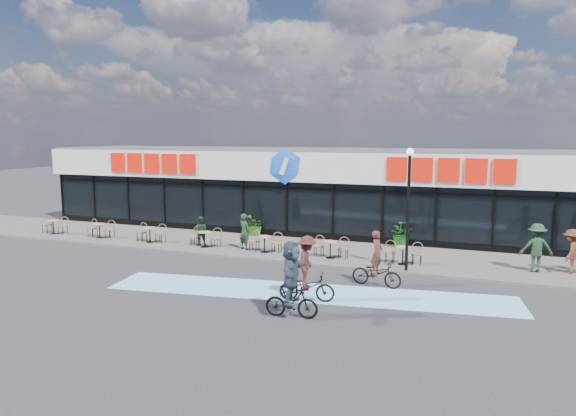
{
  "coord_description": "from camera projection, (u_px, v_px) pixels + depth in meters",
  "views": [
    {
      "loc": [
        9.42,
        -17.67,
        5.37
      ],
      "look_at": [
        1.39,
        3.5,
        2.14
      ],
      "focal_mm": 32.0,
      "sensor_mm": 36.0,
      "label": 1
    }
  ],
  "objects": [
    {
      "name": "ground",
      "position": [
        224.0,
        271.0,
        20.42
      ],
      "size": [
        120.0,
        120.0,
        0.0
      ],
      "primitive_type": "plane",
      "color": "#28282B",
      "rests_on": "ground"
    },
    {
      "name": "sidewalk",
      "position": [
        268.0,
        247.0,
        24.58
      ],
      "size": [
        44.0,
        5.0,
        0.1
      ],
      "primitive_type": "cube",
      "color": "#635D57",
      "rests_on": "ground"
    },
    {
      "name": "bike_lane",
      "position": [
        307.0,
        292.0,
        17.63
      ],
      "size": [
        14.17,
        4.13,
        0.01
      ],
      "primitive_type": "cube",
      "rotation": [
        0.0,
        0.0,
        0.14
      ],
      "color": "#79B9E5",
      "rests_on": "ground"
    },
    {
      "name": "building",
      "position": [
        305.0,
        189.0,
        29.28
      ],
      "size": [
        30.6,
        6.57,
        4.75
      ],
      "color": "black",
      "rests_on": "ground"
    },
    {
      "name": "lamp_post",
      "position": [
        408.0,
        198.0,
        19.74
      ],
      "size": [
        0.28,
        0.28,
        4.78
      ],
      "color": "black",
      "rests_on": "sidewalk"
    },
    {
      "name": "bistro_set_0",
      "position": [
        55.0,
        225.0,
        27.63
      ],
      "size": [
        1.54,
        0.62,
        0.9
      ],
      "color": "tan",
      "rests_on": "sidewalk"
    },
    {
      "name": "bistro_set_1",
      "position": [
        101.0,
        229.0,
        26.54
      ],
      "size": [
        1.54,
        0.62,
        0.9
      ],
      "color": "tan",
      "rests_on": "sidewalk"
    },
    {
      "name": "bistro_set_2",
      "position": [
        151.0,
        233.0,
        25.46
      ],
      "size": [
        1.54,
        0.62,
        0.9
      ],
      "color": "tan",
      "rests_on": "sidewalk"
    },
    {
      "name": "bistro_set_3",
      "position": [
        206.0,
        237.0,
        24.37
      ],
      "size": [
        1.54,
        0.62,
        0.9
      ],
      "color": "tan",
      "rests_on": "sidewalk"
    },
    {
      "name": "bistro_set_4",
      "position": [
        265.0,
        242.0,
        23.29
      ],
      "size": [
        1.54,
        0.62,
        0.9
      ],
      "color": "tan",
      "rests_on": "sidewalk"
    },
    {
      "name": "bistro_set_5",
      "position": [
        331.0,
        247.0,
        22.2
      ],
      "size": [
        1.54,
        0.62,
        0.9
      ],
      "color": "tan",
      "rests_on": "sidewalk"
    },
    {
      "name": "bistro_set_6",
      "position": [
        403.0,
        253.0,
        21.12
      ],
      "size": [
        1.54,
        0.62,
        0.9
      ],
      "color": "tan",
      "rests_on": "sidewalk"
    },
    {
      "name": "potted_plant_left",
      "position": [
        256.0,
        226.0,
        27.08
      ],
      "size": [
        0.89,
        1.01,
        1.05
      ],
      "primitive_type": "imported",
      "rotation": [
        0.0,
        0.0,
        4.79
      ],
      "color": "#2D5C1A",
      "rests_on": "sidewalk"
    },
    {
      "name": "potted_plant_mid",
      "position": [
        251.0,
        226.0,
        27.13
      ],
      "size": [
        1.24,
        1.23,
        1.04
      ],
      "primitive_type": "imported",
      "rotation": [
        0.0,
        0.0,
        3.86
      ],
      "color": "#2C5117",
      "rests_on": "sidewalk"
    },
    {
      "name": "potted_plant_right",
      "position": [
        399.0,
        234.0,
        24.33
      ],
      "size": [
        1.43,
        1.41,
        1.2
      ],
      "primitive_type": "imported",
      "rotation": [
        0.0,
        0.0,
        2.45
      ],
      "color": "#164F16",
      "rests_on": "sidewalk"
    },
    {
      "name": "patron_left",
      "position": [
        244.0,
        231.0,
        23.76
      ],
      "size": [
        0.71,
        0.59,
        1.68
      ],
      "primitive_type": "imported",
      "rotation": [
        0.0,
        0.0,
        2.79
      ],
      "color": "#1A2F1F",
      "rests_on": "sidewalk"
    },
    {
      "name": "patron_right",
      "position": [
        200.0,
        231.0,
        24.68
      ],
      "size": [
        0.82,
        0.73,
        1.4
      ],
      "primitive_type": "imported",
      "rotation": [
        0.0,
        0.0,
        3.49
      ],
      "color": "black",
      "rests_on": "sidewalk"
    },
    {
      "name": "pedestrian_a",
      "position": [
        571.0,
        251.0,
        19.67
      ],
      "size": [
        0.95,
        1.25,
        1.71
      ],
      "primitive_type": "imported",
      "rotation": [
        0.0,
        0.0,
        -1.89
      ],
      "color": "#4C2A1B",
      "rests_on": "sidewalk"
    },
    {
      "name": "pedestrian_c",
      "position": [
        536.0,
        248.0,
        19.84
      ],
      "size": [
        1.31,
        0.87,
        1.9
      ],
      "primitive_type": "imported",
      "rotation": [
        0.0,
        0.0,
        3.28
      ],
      "color": "#1B3121",
      "rests_on": "sidewalk"
    },
    {
      "name": "cyclist_a",
      "position": [
        307.0,
        274.0,
        16.6
      ],
      "size": [
        1.89,
        1.21,
        2.17
      ],
      "color": "black",
      "rests_on": "ground"
    },
    {
      "name": "cyclist_b",
      "position": [
        377.0,
        269.0,
        18.26
      ],
      "size": [
        1.92,
        0.94,
        2.02
      ],
      "color": "black",
      "rests_on": "ground"
    },
    {
      "name": "cyclist_c",
      "position": [
        291.0,
        281.0,
        15.05
      ],
      "size": [
        1.64,
        1.79,
        2.33
      ],
      "color": "black",
      "rests_on": "ground"
    }
  ]
}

